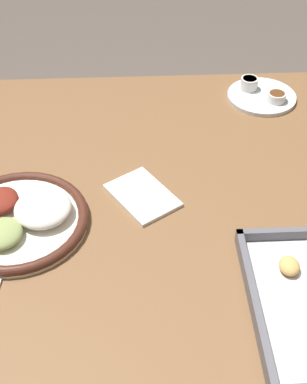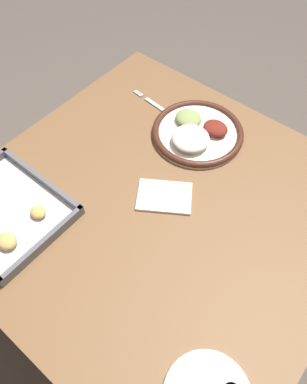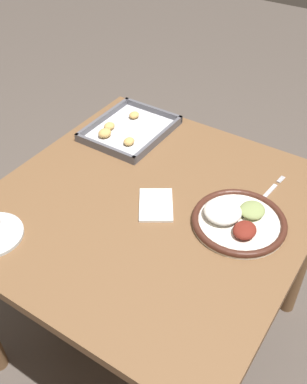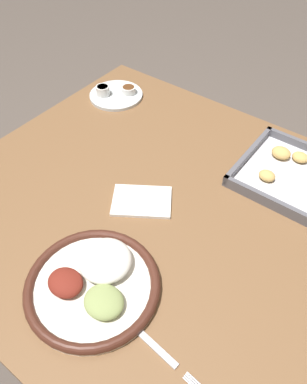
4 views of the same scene
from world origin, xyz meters
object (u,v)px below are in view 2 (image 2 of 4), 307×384
at_px(dinner_plate, 197,132).
at_px(napkin, 165,197).
at_px(baking_tray, 5,213).
at_px(fork, 159,107).

relative_size(dinner_plate, napkin, 1.57).
bearing_deg(baking_tray, fork, -95.13).
bearing_deg(baking_tray, napkin, -133.04).
xyz_separation_m(dinner_plate, napkin, (-0.07, 0.23, -0.01)).
bearing_deg(baking_tray, dinner_plate, -111.73).
relative_size(baking_tray, napkin, 1.82).
xyz_separation_m(fork, baking_tray, (0.05, 0.55, 0.01)).
distance_m(dinner_plate, napkin, 0.24).
xyz_separation_m(baking_tray, napkin, (-0.28, -0.30, -0.01)).
relative_size(dinner_plate, fork, 1.35).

